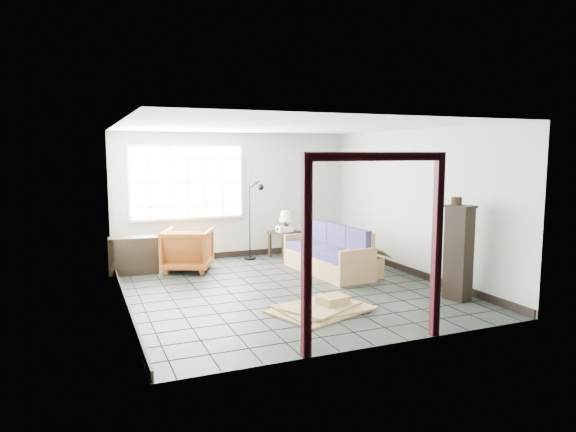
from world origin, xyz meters
name	(u,v)px	position (x,y,z in m)	size (l,w,h in m)	color
ground	(284,288)	(0.00, 0.00, 0.00)	(5.50, 5.50, 0.00)	black
room_shell	(284,185)	(0.00, 0.03, 1.68)	(5.02, 5.52, 2.61)	#AEB4AC
window_panel	(187,182)	(-1.00, 2.70, 1.60)	(2.32, 0.08, 1.52)	silver
doorway_trim	(376,226)	(0.00, -2.70, 1.38)	(1.80, 0.08, 2.20)	#390D15
futon_sofa	(330,255)	(1.19, 0.70, 0.32)	(0.93, 2.03, 0.87)	#997745
armchair	(188,248)	(-1.20, 1.84, 0.43)	(0.84, 0.79, 0.87)	#8F5314
side_table	(284,236)	(0.92, 2.29, 0.46)	(0.68, 0.68, 0.56)	black
table_lamp	(286,217)	(0.93, 2.21, 0.86)	(0.36, 0.36, 0.43)	black
projector	(284,229)	(0.90, 2.21, 0.62)	(0.33, 0.26, 0.11)	silver
floor_lamp	(255,217)	(0.33, 2.40, 0.86)	(0.50, 0.33, 1.62)	black
console_shelf	(134,255)	(-2.15, 1.99, 0.34)	(0.89, 0.41, 0.67)	black
tall_shelf	(459,252)	(2.15, -1.60, 0.72)	(0.39, 0.45, 1.42)	black
pot	(456,201)	(2.13, -1.53, 1.48)	(0.20, 0.20, 0.12)	black
open_box	(364,268)	(1.56, 0.09, 0.18)	(0.91, 0.50, 0.50)	olive
cardboard_pile	(323,307)	(0.04, -1.32, 0.05)	(1.58, 1.34, 0.20)	olive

